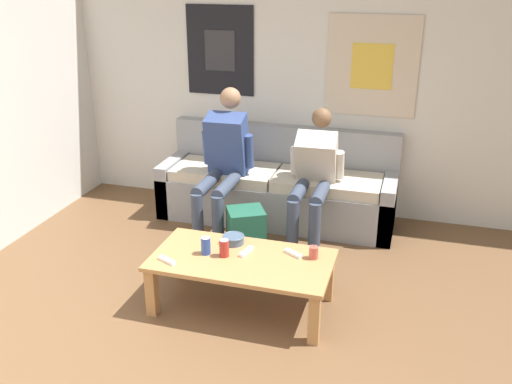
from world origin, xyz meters
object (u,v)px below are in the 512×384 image
object	(u,v)px
game_controller_far_center	(167,260)
person_seated_adult	(223,159)
drink_can_blue	(206,246)
game_controller_near_right	(246,252)
drink_can_red	(224,248)
coffee_table	(242,266)
backpack	(246,234)
person_seated_teen	(314,173)
ceramic_bowl	(233,239)
pillar_candle	(314,253)
couch	(278,189)
game_controller_near_left	(293,253)

from	to	relation	value
game_controller_far_center	person_seated_adult	bearing A→B (deg)	92.98
drink_can_blue	game_controller_near_right	bearing A→B (deg)	17.71
drink_can_blue	drink_can_red	world-z (taller)	same
coffee_table	game_controller_far_center	world-z (taller)	game_controller_far_center
backpack	person_seated_adult	bearing A→B (deg)	128.08
drink_can_red	person_seated_teen	bearing A→B (deg)	72.61
ceramic_bowl	pillar_candle	distance (m)	0.60
person_seated_teen	game_controller_far_center	xyz separation A→B (m)	(-0.72, -1.40, -0.20)
game_controller_far_center	person_seated_teen	bearing A→B (deg)	62.61
game_controller_near_right	backpack	bearing A→B (deg)	107.38
person_seated_teen	game_controller_near_right	distance (m)	1.17
coffee_table	drink_can_blue	bearing A→B (deg)	-178.44
couch	game_controller_near_left	xyz separation A→B (m)	(0.47, -1.39, 0.11)
backpack	game_controller_near_left	world-z (taller)	game_controller_near_left
game_controller_near_right	game_controller_far_center	xyz separation A→B (m)	(-0.48, -0.27, 0.00)
game_controller_near_left	game_controller_near_right	distance (m)	0.32
coffee_table	backpack	world-z (taller)	backpack
drink_can_red	game_controller_near_left	world-z (taller)	drink_can_red
backpack	pillar_candle	world-z (taller)	pillar_candle
game_controller_near_right	game_controller_far_center	world-z (taller)	same
drink_can_blue	game_controller_far_center	xyz separation A→B (m)	(-0.21, -0.18, -0.05)
couch	person_seated_adult	world-z (taller)	person_seated_adult
backpack	drink_can_red	distance (m)	0.78
coffee_table	backpack	bearing A→B (deg)	105.03
coffee_table	game_controller_near_right	bearing A→B (deg)	84.05
pillar_candle	drink_can_blue	bearing A→B (deg)	-168.83
coffee_table	game_controller_far_center	size ratio (longest dim) A/B	8.50
pillar_candle	coffee_table	bearing A→B (deg)	-163.78
couch	game_controller_near_right	distance (m)	1.47
backpack	pillar_candle	distance (m)	0.92
drink_can_red	game_controller_far_center	size ratio (longest dim) A/B	0.86
person_seated_adult	drink_can_blue	xyz separation A→B (m)	(0.28, -1.18, -0.22)
drink_can_blue	game_controller_far_center	size ratio (longest dim) A/B	0.86
person_seated_adult	couch	bearing A→B (deg)	42.37
coffee_table	drink_can_blue	distance (m)	0.28
person_seated_adult	ceramic_bowl	distance (m)	1.09
backpack	couch	bearing A→B (deg)	86.00
backpack	game_controller_near_right	size ratio (longest dim) A/B	2.72
ceramic_bowl	game_controller_near_right	size ratio (longest dim) A/B	1.07
ceramic_bowl	drink_can_red	bearing A→B (deg)	-90.00
game_controller_near_right	drink_can_red	bearing A→B (deg)	-148.29
drink_can_red	game_controller_near_left	bearing A→B (deg)	18.20
pillar_candle	game_controller_far_center	distance (m)	0.99
backpack	drink_can_blue	distance (m)	0.78
game_controller_near_right	coffee_table	bearing A→B (deg)	-95.95
couch	game_controller_near_left	bearing A→B (deg)	-71.47
couch	backpack	size ratio (longest dim) A/B	5.37
coffee_table	backpack	xyz separation A→B (m)	(-0.20, 0.73, -0.13)
coffee_table	game_controller_near_right	distance (m)	0.11
couch	ceramic_bowl	size ratio (longest dim) A/B	13.65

